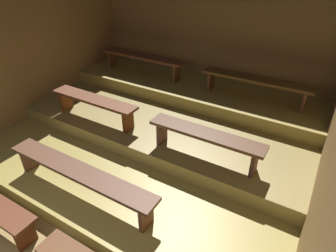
# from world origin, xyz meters

# --- Properties ---
(ground) EXTENTS (5.60, 6.18, 0.08)m
(ground) POSITION_xyz_m (0.00, 2.69, -0.04)
(ground) COLOR olive
(wall_back) EXTENTS (5.60, 0.06, 2.42)m
(wall_back) POSITION_xyz_m (0.00, 5.41, 1.21)
(wall_back) COLOR olive
(wall_back) RESTS_ON ground
(wall_left) EXTENTS (0.06, 6.18, 2.42)m
(wall_left) POSITION_xyz_m (-2.43, 2.69, 1.21)
(wall_left) COLOR olive
(wall_left) RESTS_ON ground
(wall_right) EXTENTS (0.06, 6.18, 2.42)m
(wall_right) POSITION_xyz_m (2.43, 2.69, 1.21)
(wall_right) COLOR olive
(wall_right) RESTS_ON ground
(platform_lower) EXTENTS (4.80, 3.94, 0.23)m
(platform_lower) POSITION_xyz_m (0.00, 3.42, 0.11)
(platform_lower) COLOR olive
(platform_lower) RESTS_ON ground
(platform_middle) EXTENTS (4.80, 2.62, 0.23)m
(platform_middle) POSITION_xyz_m (0.00, 4.07, 0.34)
(platform_middle) COLOR olive
(platform_middle) RESTS_ON platform_lower
(platform_upper) EXTENTS (4.80, 1.22, 0.23)m
(platform_upper) POSITION_xyz_m (0.00, 4.77, 0.57)
(platform_upper) COLOR olive
(platform_upper) RESTS_ON platform_middle
(bench_lower_center) EXTENTS (2.23, 0.29, 0.39)m
(bench_lower_center) POSITION_xyz_m (-0.13, 1.90, 0.55)
(bench_lower_center) COLOR brown
(bench_lower_center) RESTS_ON platform_lower
(bench_middle_left) EXTENTS (1.61, 0.29, 0.39)m
(bench_middle_left) POSITION_xyz_m (-1.00, 3.14, 0.77)
(bench_middle_left) COLOR brown
(bench_middle_left) RESTS_ON platform_middle
(bench_middle_right) EXTENTS (1.61, 0.29, 0.39)m
(bench_middle_right) POSITION_xyz_m (1.00, 3.14, 0.77)
(bench_middle_right) COLOR #543521
(bench_middle_right) RESTS_ON platform_middle
(bench_upper_left) EXTENTS (1.85, 0.29, 0.39)m
(bench_upper_left) POSITION_xyz_m (-1.16, 4.76, 1.00)
(bench_upper_left) COLOR brown
(bench_upper_left) RESTS_ON platform_upper
(bench_upper_right) EXTENTS (1.85, 0.29, 0.39)m
(bench_upper_right) POSITION_xyz_m (1.16, 4.76, 1.00)
(bench_upper_right) COLOR brown
(bench_upper_right) RESTS_ON platform_upper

